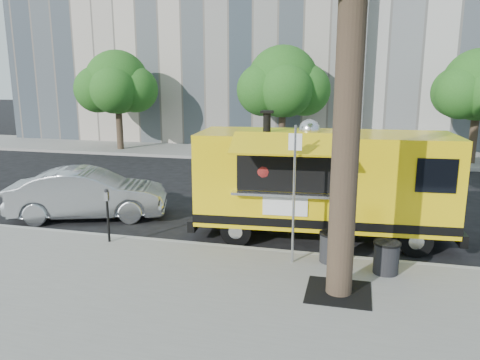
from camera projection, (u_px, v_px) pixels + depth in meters
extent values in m
plane|color=black|center=(241.00, 239.00, 12.10)|extent=(120.00, 120.00, 0.00)
cube|color=gray|center=(186.00, 310.00, 8.30)|extent=(60.00, 6.00, 0.15)
cube|color=#999993|center=(231.00, 249.00, 11.21)|extent=(60.00, 0.14, 0.16)
cube|color=gray|center=(302.00, 154.00, 24.86)|extent=(60.00, 5.00, 0.15)
cylinder|color=#33261C|center=(347.00, 119.00, 8.09)|extent=(0.48, 0.48, 6.50)
cube|color=black|center=(338.00, 292.00, 8.80)|extent=(1.20, 1.20, 0.02)
cylinder|color=#33261C|center=(119.00, 125.00, 25.81)|extent=(0.36, 0.36, 2.60)
sphere|color=#1C4F15|center=(117.00, 82.00, 25.30)|extent=(3.42, 3.42, 3.42)
cylinder|color=#33261C|center=(282.00, 129.00, 24.04)|extent=(0.36, 0.36, 2.60)
sphere|color=#1C4F15|center=(283.00, 81.00, 23.52)|extent=(3.60, 3.60, 3.60)
cylinder|color=#33261C|center=(473.00, 135.00, 21.61)|extent=(0.36, 0.36, 2.60)
sphere|color=#1C4F15|center=(479.00, 85.00, 21.11)|extent=(3.24, 3.24, 3.24)
cylinder|color=silver|center=(294.00, 196.00, 9.91)|extent=(0.06, 0.06, 3.00)
cube|color=white|center=(295.00, 142.00, 9.66)|extent=(0.28, 0.02, 0.35)
cylinder|color=black|center=(108.00, 221.00, 11.39)|extent=(0.06, 0.06, 1.05)
cube|color=silver|center=(107.00, 196.00, 11.26)|extent=(0.10, 0.08, 0.22)
sphere|color=black|center=(106.00, 191.00, 11.23)|extent=(0.11, 0.11, 0.11)
cube|color=yellow|center=(323.00, 177.00, 11.84)|extent=(6.42, 2.60, 2.27)
cube|color=black|center=(322.00, 212.00, 12.04)|extent=(6.44, 2.62, 0.21)
cube|color=black|center=(453.00, 229.00, 11.57)|extent=(0.33, 2.02, 0.29)
cube|color=black|center=(201.00, 216.00, 12.63)|extent=(0.33, 2.02, 0.29)
cube|color=black|center=(457.00, 168.00, 11.24)|extent=(0.18, 1.70, 0.92)
cylinder|color=black|center=(415.00, 240.00, 10.90)|extent=(0.79, 0.33, 0.77)
cylinder|color=black|center=(403.00, 218.00, 12.60)|extent=(0.79, 0.33, 0.77)
cylinder|color=black|center=(236.00, 230.00, 11.60)|extent=(0.79, 0.33, 0.77)
cylinder|color=black|center=(247.00, 210.00, 13.31)|extent=(0.79, 0.33, 0.77)
cube|color=black|center=(286.00, 170.00, 10.94)|extent=(2.32, 0.36, 1.01)
cube|color=silver|center=(285.00, 194.00, 10.91)|extent=(2.54, 0.54, 0.06)
cube|color=yellow|center=(285.00, 144.00, 10.30)|extent=(2.48, 1.10, 0.41)
cube|color=white|center=(285.00, 206.00, 11.05)|extent=(1.06, 0.12, 0.48)
cylinder|color=black|center=(267.00, 122.00, 11.78)|extent=(0.19, 0.19, 0.53)
sphere|color=silver|center=(309.00, 130.00, 11.83)|extent=(0.54, 0.54, 0.54)
sphere|color=maroon|center=(265.00, 169.00, 11.32)|extent=(0.81, 0.81, 0.81)
cylinder|color=#FF590C|center=(264.00, 176.00, 11.13)|extent=(0.34, 0.14, 0.33)
imported|color=#9DA0A4|center=(89.00, 194.00, 13.76)|extent=(4.73, 2.95, 1.47)
cylinder|color=black|center=(331.00, 247.00, 10.20)|extent=(0.51, 0.51, 0.66)
cylinder|color=black|center=(332.00, 234.00, 10.14)|extent=(0.55, 0.55, 0.04)
cylinder|color=black|center=(386.00, 258.00, 9.61)|extent=(0.51, 0.51, 0.67)
cylinder|color=black|center=(387.00, 243.00, 9.54)|extent=(0.56, 0.56, 0.04)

